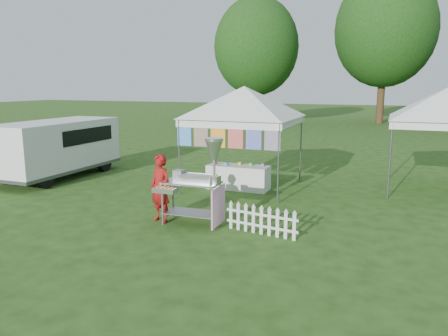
% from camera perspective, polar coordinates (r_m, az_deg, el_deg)
% --- Properties ---
extents(ground, '(120.00, 120.00, 0.00)m').
position_cam_1_polar(ground, '(10.07, -3.93, -6.77)').
color(ground, '#204212').
rests_on(ground, ground).
extents(canopy_main, '(4.24, 4.24, 3.45)m').
position_cam_1_polar(canopy_main, '(12.85, 2.66, 10.59)').
color(canopy_main, '#59595E').
rests_on(canopy_main, ground).
extents(tree_left, '(6.40, 6.40, 9.53)m').
position_cam_1_polar(tree_left, '(34.32, 4.24, 15.52)').
color(tree_left, '#352413').
rests_on(tree_left, ground).
extents(tree_mid, '(7.60, 7.60, 11.52)m').
position_cam_1_polar(tree_mid, '(36.92, 20.32, 16.60)').
color(tree_mid, '#352413').
rests_on(tree_mid, ground).
extents(donut_cart, '(1.39, 0.98, 1.94)m').
position_cam_1_polar(donut_cart, '(9.42, -3.22, -0.84)').
color(donut_cart, gray).
rests_on(donut_cart, ground).
extents(vendor, '(0.64, 0.52, 1.53)m').
position_cam_1_polar(vendor, '(9.84, -8.33, -2.65)').
color(vendor, maroon).
rests_on(vendor, ground).
extents(cargo_van, '(1.82, 4.51, 1.87)m').
position_cam_1_polar(cargo_van, '(15.49, -20.72, 2.60)').
color(cargo_van, silver).
rests_on(cargo_van, ground).
extents(picket_fence, '(1.60, 0.29, 0.56)m').
position_cam_1_polar(picket_fence, '(9.06, 4.90, -6.91)').
color(picket_fence, silver).
rests_on(picket_fence, ground).
extents(display_table, '(1.80, 0.70, 0.71)m').
position_cam_1_polar(display_table, '(12.88, 1.88, -1.21)').
color(display_table, white).
rests_on(display_table, ground).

